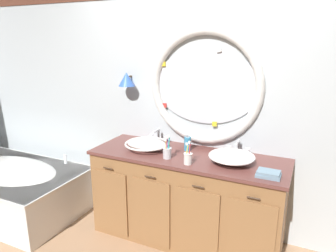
{
  "coord_description": "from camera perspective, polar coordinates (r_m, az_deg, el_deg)",
  "views": [
    {
      "loc": [
        1.04,
        -2.26,
        1.87
      ],
      "look_at": [
        -0.14,
        0.25,
        1.11
      ],
      "focal_mm": 33.28,
      "sensor_mm": 36.0,
      "label": 1
    }
  ],
  "objects": [
    {
      "name": "ground_plane",
      "position": [
        3.11,
        0.4,
        -21.66
      ],
      "size": [
        14.0,
        14.0,
        0.0
      ],
      "primitive_type": "plane",
      "color": "tan"
    },
    {
      "name": "bathtub",
      "position": [
        3.98,
        -26.87,
        -9.66
      ],
      "size": [
        1.63,
        0.99,
        0.6
      ],
      "color": "white",
      "rests_on": "ground_plane"
    },
    {
      "name": "soap_dispenser",
      "position": [
        2.96,
        3.6,
        -3.17
      ],
      "size": [
        0.06,
        0.07,
        0.16
      ],
      "color": "#388EBC",
      "rests_on": "vanity_counter"
    },
    {
      "name": "toothbrush_holder_right",
      "position": [
        2.64,
        3.69,
        -5.85
      ],
      "size": [
        0.08,
        0.08,
        0.21
      ],
      "color": "white",
      "rests_on": "vanity_counter"
    },
    {
      "name": "sink_basin_right",
      "position": [
        2.71,
        11.58,
        -5.49
      ],
      "size": [
        0.39,
        0.39,
        0.12
      ],
      "color": "white",
      "rests_on": "vanity_counter"
    },
    {
      "name": "toothbrush_holder_left",
      "position": [
        2.77,
        -0.15,
        -4.79
      ],
      "size": [
        0.08,
        0.08,
        0.22
      ],
      "color": "silver",
      "rests_on": "vanity_counter"
    },
    {
      "name": "sink_basin_left",
      "position": [
        2.99,
        -3.96,
        -3.27
      ],
      "size": [
        0.42,
        0.42,
        0.11
      ],
      "color": "white",
      "rests_on": "vanity_counter"
    },
    {
      "name": "faucet_set_right",
      "position": [
        2.94,
        12.75,
        -3.97
      ],
      "size": [
        0.23,
        0.14,
        0.14
      ],
      "color": "silver",
      "rests_on": "vanity_counter"
    },
    {
      "name": "back_wall_assembly",
      "position": [
        3.07,
        5.15,
        4.87
      ],
      "size": [
        6.4,
        0.26,
        2.6
      ],
      "color": "silver",
      "rests_on": "ground_plane"
    },
    {
      "name": "folded_hand_towel",
      "position": [
        2.54,
        17.92,
        -8.34
      ],
      "size": [
        0.18,
        0.13,
        0.05
      ],
      "color": "#7593A8",
      "rests_on": "vanity_counter"
    },
    {
      "name": "vanity_counter",
      "position": [
        3.05,
        3.45,
        -12.87
      ],
      "size": [
        1.8,
        0.65,
        0.86
      ],
      "color": "olive",
      "rests_on": "ground_plane"
    },
    {
      "name": "faucet_set_left",
      "position": [
        3.2,
        -1.81,
        -1.95
      ],
      "size": [
        0.22,
        0.14,
        0.14
      ],
      "color": "silver",
      "rests_on": "vanity_counter"
    }
  ]
}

